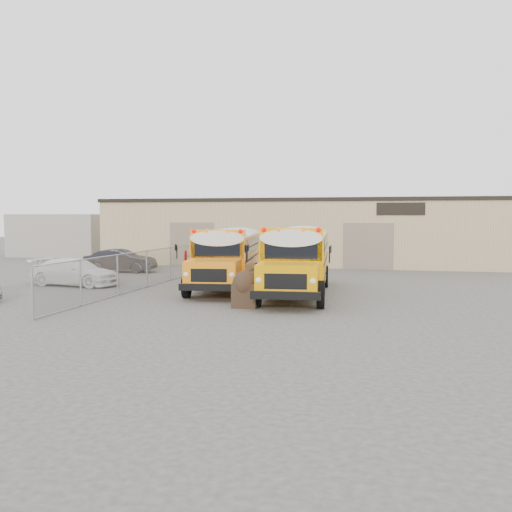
% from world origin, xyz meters
% --- Properties ---
extents(ground, '(120.00, 120.00, 0.00)m').
position_xyz_m(ground, '(0.00, 0.00, 0.00)').
color(ground, '#423F3C').
rests_on(ground, ground).
extents(warehouse, '(30.20, 10.20, 4.67)m').
position_xyz_m(warehouse, '(-0.00, 19.99, 2.37)').
color(warehouse, tan).
rests_on(warehouse, ground).
extents(chainlink_fence, '(0.07, 18.07, 1.81)m').
position_xyz_m(chainlink_fence, '(-6.00, 3.00, 0.90)').
color(chainlink_fence, gray).
rests_on(chainlink_fence, ground).
extents(distant_building_left, '(8.00, 6.00, 3.60)m').
position_xyz_m(distant_building_left, '(-22.00, 22.00, 1.80)').
color(distant_building_left, gray).
rests_on(distant_building_left, ground).
extents(school_bus_left, '(3.76, 10.09, 2.88)m').
position_xyz_m(school_bus_left, '(-3.18, 10.22, 1.67)').
color(school_bus_left, orange).
rests_on(school_bus_left, ground).
extents(school_bus_right, '(3.43, 10.46, 3.01)m').
position_xyz_m(school_bus_right, '(0.80, 9.00, 1.74)').
color(school_bus_right, '#E29200').
rests_on(school_bus_right, ground).
extents(tarp_bundle, '(1.02, 1.02, 1.40)m').
position_xyz_m(tarp_bundle, '(0.14, -1.70, 0.72)').
color(tarp_bundle, black).
rests_on(tarp_bundle, ground).
extents(car_white, '(4.84, 2.47, 1.34)m').
position_xyz_m(car_white, '(-9.78, 2.92, 0.67)').
color(car_white, white).
rests_on(car_white, ground).
extents(car_dark, '(4.43, 2.03, 1.41)m').
position_xyz_m(car_dark, '(-10.76, 9.73, 0.70)').
color(car_dark, black).
rests_on(car_dark, ground).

